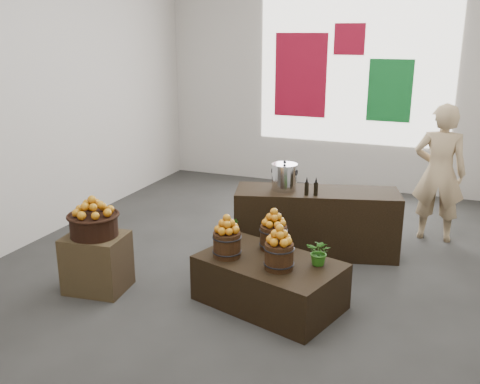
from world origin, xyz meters
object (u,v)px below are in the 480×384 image
at_px(wicker_basket, 94,225).
at_px(stock_pot_left, 284,178).
at_px(crate, 97,262).
at_px(display_table, 269,282).
at_px(shopper, 439,173).
at_px(counter, 316,222).

relative_size(wicker_basket, stock_pot_left, 1.61).
relative_size(crate, wicker_basket, 1.25).
bearing_deg(stock_pot_left, display_table, -78.25).
bearing_deg(stock_pot_left, shopper, 33.52).
bearing_deg(counter, shopper, 22.15).
height_order(counter, stock_pot_left, stock_pot_left).
relative_size(wicker_basket, shopper, 0.27).
xyz_separation_m(wicker_basket, display_table, (1.78, 0.37, -0.48)).
distance_m(stock_pot_left, shopper, 2.05).
bearing_deg(shopper, display_table, 59.26).
height_order(display_table, shopper, shopper).
xyz_separation_m(crate, counter, (1.88, 1.81, 0.09)).
distance_m(crate, stock_pot_left, 2.36).
xyz_separation_m(display_table, stock_pot_left, (-0.28, 1.34, 0.71)).
height_order(crate, counter, counter).
bearing_deg(display_table, counter, 102.71).
height_order(wicker_basket, display_table, wicker_basket).
bearing_deg(stock_pot_left, wicker_basket, -131.31).
bearing_deg(shopper, wicker_basket, 40.82).
bearing_deg(shopper, stock_pot_left, 32.84).
bearing_deg(shopper, crate, 40.82).
bearing_deg(display_table, shopper, 76.75).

